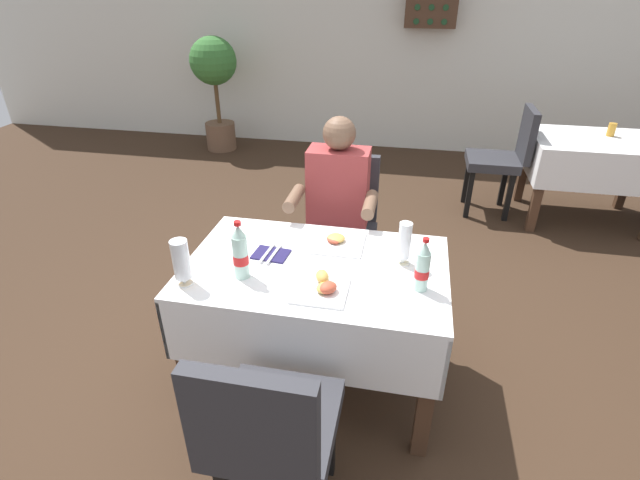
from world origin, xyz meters
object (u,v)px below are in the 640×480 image
(cola_bottle_primary, at_px, (240,253))
(cola_bottle_secondary, at_px, (423,267))
(background_table_tumbler, at_px, (612,130))
(wall_bottle_rack, at_px, (432,7))
(main_dining_table, at_px, (316,294))
(plate_near_camera, at_px, (323,287))
(chair_far_diner_seat, at_px, (341,225))
(seated_diner_far, at_px, (336,210))
(napkin_cutlery_set, at_px, (271,254))
(chair_near_camera_side, at_px, (270,430))
(plate_far_diner, at_px, (337,242))
(background_chair_left, at_px, (504,155))
(background_dining_table, at_px, (592,160))
(potted_plant_corner, at_px, (215,78))
(beer_glass_left, at_px, (181,261))
(beer_glass_middle, at_px, (404,244))

(cola_bottle_primary, xyz_separation_m, cola_bottle_secondary, (0.80, 0.06, -0.01))
(background_table_tumbler, relative_size, wall_bottle_rack, 0.20)
(main_dining_table, bearing_deg, plate_near_camera, -69.95)
(wall_bottle_rack, bearing_deg, background_table_tumbler, -43.73)
(chair_far_diner_seat, relative_size, plate_near_camera, 4.14)
(seated_diner_far, relative_size, wall_bottle_rack, 2.25)
(napkin_cutlery_set, bearing_deg, chair_near_camera_side, -74.34)
(seated_diner_far, height_order, plate_near_camera, seated_diner_far)
(main_dining_table, distance_m, wall_bottle_rack, 4.19)
(chair_far_diner_seat, bearing_deg, wall_bottle_rack, 81.95)
(plate_far_diner, height_order, background_chair_left, background_chair_left)
(main_dining_table, distance_m, background_chair_left, 2.68)
(chair_far_diner_seat, distance_m, chair_near_camera_side, 1.58)
(chair_far_diner_seat, distance_m, cola_bottle_primary, 1.05)
(main_dining_table, height_order, plate_near_camera, plate_near_camera)
(plate_far_diner, relative_size, background_dining_table, 0.25)
(background_chair_left, xyz_separation_m, potted_plant_corner, (-3.20, 1.24, 0.32))
(plate_near_camera, bearing_deg, background_table_tumbler, 53.89)
(napkin_cutlery_set, height_order, background_table_tumbler, background_table_tumbler)
(seated_diner_far, bearing_deg, plate_far_diner, -79.70)
(chair_far_diner_seat, distance_m, napkin_cutlery_set, 0.81)
(napkin_cutlery_set, bearing_deg, plate_near_camera, -38.49)
(seated_diner_far, bearing_deg, beer_glass_left, -118.79)
(beer_glass_left, bearing_deg, cola_bottle_secondary, 9.22)
(napkin_cutlery_set, bearing_deg, background_table_tumbler, 47.17)
(cola_bottle_secondary, bearing_deg, potted_plant_corner, 123.63)
(plate_far_diner, relative_size, potted_plant_corner, 0.19)
(beer_glass_middle, xyz_separation_m, cola_bottle_secondary, (0.09, -0.19, 0.00))
(seated_diner_far, xyz_separation_m, cola_bottle_secondary, (0.50, -0.78, 0.15))
(beer_glass_middle, height_order, potted_plant_corner, potted_plant_corner)
(main_dining_table, bearing_deg, wall_bottle_rack, 83.52)
(main_dining_table, bearing_deg, chair_far_diner_seat, 90.00)
(background_table_tumbler, bearing_deg, seated_diner_far, -138.54)
(chair_far_diner_seat, bearing_deg, beer_glass_middle, -60.06)
(plate_near_camera, xyz_separation_m, plate_far_diner, (-0.01, 0.42, -0.01))
(beer_glass_middle, relative_size, cola_bottle_secondary, 0.85)
(seated_diner_far, height_order, beer_glass_middle, seated_diner_far)
(cola_bottle_primary, xyz_separation_m, background_chair_left, (1.51, 2.56, -0.31))
(seated_diner_far, relative_size, napkin_cutlery_set, 6.50)
(cola_bottle_secondary, bearing_deg, background_dining_table, 60.04)
(beer_glass_left, bearing_deg, wall_bottle_rack, 76.93)
(seated_diner_far, bearing_deg, chair_near_camera_side, -89.32)
(background_dining_table, bearing_deg, cola_bottle_primary, -131.14)
(main_dining_table, height_order, seated_diner_far, seated_diner_far)
(chair_far_diner_seat, relative_size, background_table_tumbler, 8.82)
(wall_bottle_rack, bearing_deg, plate_near_camera, -95.21)
(main_dining_table, height_order, potted_plant_corner, potted_plant_corner)
(napkin_cutlery_set, height_order, background_chair_left, background_chair_left)
(beer_glass_middle, relative_size, napkin_cutlery_set, 1.11)
(seated_diner_far, height_order, potted_plant_corner, potted_plant_corner)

